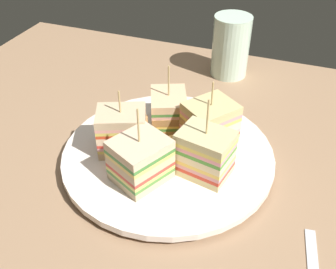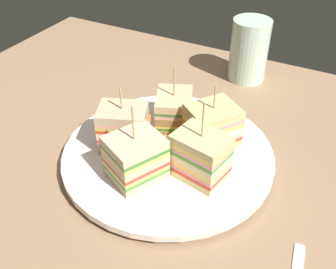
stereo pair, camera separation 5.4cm
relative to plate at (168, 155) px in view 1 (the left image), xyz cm
name	(u,v)px [view 1 (the left image)]	position (x,y,z in cm)	size (l,w,h in cm)	color
ground_plane	(168,165)	(0.00, 0.00, -1.98)	(96.51, 75.32, 1.80)	#977455
plate	(168,155)	(0.00, 0.00, 0.00)	(29.87, 29.87, 1.79)	white
sandwich_wedge_0	(205,153)	(5.89, -2.34, 3.93)	(7.53, 6.23, 11.42)	beige
sandwich_wedge_1	(210,124)	(4.73, 4.20, 3.86)	(8.48, 8.70, 9.91)	beige
sandwich_wedge_2	(169,111)	(-2.12, 5.95, 3.36)	(7.37, 8.17, 10.13)	beige
sandwich_wedge_3	(122,131)	(-6.12, -1.63, 3.84)	(8.10, 7.21, 9.56)	#DCB785
sandwich_wedge_4	(141,160)	(-1.39, -6.18, 3.72)	(8.22, 8.58, 10.82)	#D5B68A
chip_pile	(164,147)	(-0.43, -0.31, 1.68)	(5.96, 6.91, 1.88)	#EDCB68
drinking_glass	(230,50)	(1.97, 28.35, 3.86)	(6.97, 6.97, 11.53)	silver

